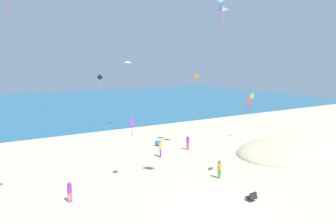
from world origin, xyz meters
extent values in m
plane|color=beige|center=(0.00, 10.00, 0.00)|extent=(120.00, 120.00, 0.00)
cube|color=#236084|center=(0.00, 52.99, 0.03)|extent=(120.00, 60.00, 0.05)
ellipsoid|color=#C8BA91|center=(13.12, 5.40, 0.00)|extent=(11.51, 8.05, 2.32)
cube|color=black|center=(2.43, 0.01, 0.18)|extent=(0.59, 0.50, 0.03)
cube|color=black|center=(2.41, -0.25, 0.39)|extent=(0.58, 0.20, 0.43)
cylinder|color=#B7B7BC|center=(2.15, 0.17, 0.09)|extent=(0.02, 0.02, 0.18)
cylinder|color=#B7B7BC|center=(2.72, 0.14, 0.09)|extent=(0.02, 0.02, 0.18)
cube|color=#2370B2|center=(2.96, 13.68, 0.17)|extent=(0.72, 0.74, 0.03)
cube|color=#2370B2|center=(2.75, 13.52, 0.37)|extent=(0.51, 0.59, 0.42)
cylinder|color=#B7B7BC|center=(2.91, 13.99, 0.08)|extent=(0.02, 0.02, 0.17)
cylinder|color=#B7B7BC|center=(3.24, 13.53, 0.08)|extent=(0.02, 0.02, 0.17)
cylinder|color=#D8599E|center=(-7.65, 5.33, 0.34)|extent=(0.12, 0.12, 0.69)
cylinder|color=#D8599E|center=(-7.50, 5.30, 0.34)|extent=(0.12, 0.12, 0.69)
cylinder|color=purple|center=(-7.58, 5.32, 0.94)|extent=(0.32, 0.32, 0.52)
sphere|color=#A87A5B|center=(-7.58, 5.32, 1.29)|extent=(0.19, 0.19, 0.19)
cylinder|color=#D8599E|center=(4.88, 10.80, 0.38)|extent=(0.13, 0.13, 0.76)
cylinder|color=#D8599E|center=(4.81, 10.95, 0.38)|extent=(0.13, 0.13, 0.76)
cylinder|color=purple|center=(4.84, 10.88, 1.04)|extent=(0.40, 0.40, 0.57)
sphere|color=beige|center=(4.84, 10.88, 1.42)|extent=(0.21, 0.21, 0.21)
cylinder|color=purple|center=(1.33, 10.13, 0.41)|extent=(0.14, 0.14, 0.81)
cylinder|color=purple|center=(1.43, 10.29, 0.41)|extent=(0.14, 0.14, 0.81)
cylinder|color=yellow|center=(1.38, 10.21, 1.12)|extent=(0.45, 0.45, 0.61)
sphere|color=#A87A5B|center=(1.38, 10.21, 1.52)|extent=(0.22, 0.22, 0.22)
cylinder|color=green|center=(2.84, 3.66, 0.36)|extent=(0.12, 0.12, 0.71)
cylinder|color=green|center=(3.00, 3.68, 0.36)|extent=(0.12, 0.12, 0.71)
cylinder|color=orange|center=(2.92, 3.67, 0.98)|extent=(0.33, 0.33, 0.53)
sphere|color=#846047|center=(2.92, 3.67, 1.33)|extent=(0.20, 0.20, 0.20)
cube|color=orange|center=(9.66, 16.34, 7.06)|extent=(0.53, 0.53, 0.71)
cylinder|color=green|center=(9.66, 16.34, 6.24)|extent=(0.20, 0.19, 1.12)
pyramid|color=blue|center=(6.47, 8.14, 13.34)|extent=(1.01, 1.02, 0.49)
cylinder|color=pink|center=(6.52, 8.18, 12.26)|extent=(0.08, 0.07, 1.08)
cube|color=purple|center=(-2.93, 6.40, 4.42)|extent=(0.56, 0.47, 0.68)
cylinder|color=red|center=(-2.93, 6.40, 3.80)|extent=(0.11, 0.09, 0.76)
cube|color=red|center=(4.33, 2.39, 5.92)|extent=(0.84, 0.50, 0.94)
cylinder|color=purple|center=(4.33, 2.39, 5.37)|extent=(0.07, 0.09, 0.44)
cube|color=#99DB33|center=(13.18, 10.65, 4.99)|extent=(0.86, 0.25, 0.84)
cylinder|color=purple|center=(13.18, 10.65, 4.10)|extent=(0.10, 0.23, 1.17)
cylinder|color=red|center=(0.75, 1.51, 11.47)|extent=(0.18, 0.19, 1.18)
cylinder|color=#DB3DA8|center=(-10.03, 4.19, 11.17)|extent=(0.09, 0.20, 1.09)
pyramid|color=white|center=(3.27, 22.83, 8.83)|extent=(0.94, 0.91, 0.34)
cylinder|color=green|center=(3.25, 22.81, 8.12)|extent=(0.05, 0.05, 0.41)
cube|color=black|center=(0.36, 25.68, 6.81)|extent=(0.80, 0.29, 0.82)
cylinder|color=#99DB33|center=(0.36, 25.68, 5.98)|extent=(0.10, 0.15, 1.07)
camera|label=1|loc=(-10.25, -11.86, 8.46)|focal=29.96mm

